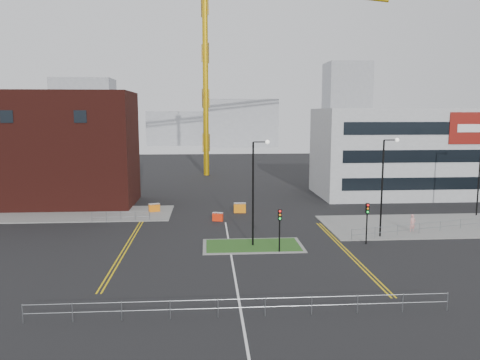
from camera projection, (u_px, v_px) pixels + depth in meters
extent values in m
plane|color=black|center=(235.00, 279.00, 32.31)|extent=(200.00, 200.00, 0.00)
cube|color=slate|center=(46.00, 215.00, 52.63)|extent=(28.00, 8.00, 0.12)
cube|color=slate|center=(442.00, 225.00, 47.66)|extent=(24.00, 10.00, 0.12)
cube|color=slate|center=(253.00, 246.00, 40.34)|extent=(8.60, 4.60, 0.08)
cube|color=#24531B|center=(253.00, 246.00, 40.34)|extent=(8.00, 4.00, 0.12)
cube|color=#451611|center=(60.00, 149.00, 57.56)|extent=(18.00, 10.00, 14.00)
cube|color=black|center=(7.00, 117.00, 51.76)|extent=(1.40, 0.10, 1.40)
cube|color=black|center=(80.00, 117.00, 52.32)|extent=(1.40, 0.10, 1.40)
cube|color=#A9ACAE|center=(408.00, 152.00, 64.87)|extent=(25.00, 12.00, 12.00)
cube|color=black|center=(427.00, 184.00, 59.42)|extent=(22.00, 0.10, 1.60)
cube|color=black|center=(428.00, 156.00, 58.93)|extent=(22.00, 0.10, 1.60)
cube|color=black|center=(430.00, 128.00, 58.43)|extent=(22.00, 0.10, 1.60)
cube|color=maroon|center=(476.00, 128.00, 58.79)|extent=(7.00, 0.15, 4.00)
cube|color=white|center=(477.00, 128.00, 58.69)|extent=(5.00, 0.05, 1.00)
cylinder|color=#CC9B0C|center=(206.00, 77.00, 83.94)|extent=(1.00, 1.00, 35.60)
cylinder|color=black|center=(253.00, 195.00, 39.71)|extent=(0.16, 0.16, 9.00)
cylinder|color=black|center=(260.00, 142.00, 39.11)|extent=(1.20, 0.10, 0.10)
sphere|color=silver|center=(267.00, 142.00, 39.15)|extent=(0.36, 0.36, 0.36)
cylinder|color=black|center=(382.00, 190.00, 42.52)|extent=(0.16, 0.16, 9.00)
cylinder|color=black|center=(391.00, 140.00, 41.92)|extent=(1.20, 0.10, 0.10)
sphere|color=silver|center=(397.00, 140.00, 41.97)|extent=(0.36, 0.36, 0.36)
cylinder|color=black|center=(479.00, 176.00, 51.40)|extent=(0.16, 0.16, 9.00)
cylinder|color=black|center=(279.00, 235.00, 38.30)|extent=(0.12, 0.12, 3.00)
cube|color=black|center=(280.00, 215.00, 38.06)|extent=(0.28, 0.22, 0.90)
sphere|color=red|center=(280.00, 211.00, 37.89)|extent=(0.18, 0.18, 0.18)
sphere|color=orange|center=(280.00, 215.00, 37.93)|extent=(0.18, 0.18, 0.18)
sphere|color=#0CCC33|center=(280.00, 219.00, 37.97)|extent=(0.18, 0.18, 0.18)
cylinder|color=black|center=(367.00, 227.00, 40.83)|extent=(0.12, 0.12, 3.00)
cube|color=black|center=(367.00, 208.00, 40.59)|extent=(0.28, 0.22, 0.90)
sphere|color=red|center=(368.00, 205.00, 40.42)|extent=(0.18, 0.18, 0.18)
sphere|color=orange|center=(368.00, 209.00, 40.46)|extent=(0.18, 0.18, 0.18)
sphere|color=#0CCC33|center=(368.00, 212.00, 40.51)|extent=(0.18, 0.18, 0.18)
cylinder|color=gray|center=(242.00, 299.00, 26.24)|extent=(24.00, 0.04, 0.04)
cylinder|color=gray|center=(242.00, 308.00, 26.31)|extent=(24.00, 0.04, 0.04)
cylinder|color=gray|center=(22.00, 314.00, 25.47)|extent=(0.05, 0.05, 1.10)
cylinder|color=gray|center=(447.00, 301.00, 27.15)|extent=(0.05, 0.05, 1.10)
cylinder|color=gray|center=(121.00, 212.00, 49.16)|extent=(6.00, 0.04, 0.04)
cylinder|color=gray|center=(121.00, 217.00, 49.24)|extent=(6.00, 0.04, 0.04)
cylinder|color=gray|center=(92.00, 217.00, 49.03)|extent=(0.05, 0.05, 1.10)
cylinder|color=gray|center=(150.00, 216.00, 49.45)|extent=(0.05, 0.05, 1.10)
cylinder|color=gray|center=(440.00, 222.00, 44.95)|extent=(19.01, 5.04, 0.04)
cylinder|color=gray|center=(440.00, 227.00, 45.02)|extent=(19.01, 5.04, 0.04)
cylinder|color=gray|center=(352.00, 235.00, 41.89)|extent=(0.05, 0.05, 1.10)
cube|color=silver|center=(234.00, 270.00, 34.28)|extent=(0.15, 30.00, 0.01)
cube|color=gold|center=(128.00, 242.00, 41.55)|extent=(0.12, 24.00, 0.01)
cube|color=gold|center=(131.00, 242.00, 41.58)|extent=(0.12, 24.00, 0.01)
cube|color=gold|center=(345.00, 251.00, 38.90)|extent=(0.12, 20.00, 0.01)
cube|color=gold|center=(348.00, 251.00, 38.92)|extent=(0.12, 20.00, 0.01)
cube|color=gray|center=(85.00, 114.00, 146.43)|extent=(18.00, 12.00, 22.00)
cube|color=gray|center=(241.00, 123.00, 160.23)|extent=(24.00, 12.00, 16.00)
cube|color=gray|center=(346.00, 105.00, 156.88)|extent=(14.00, 12.00, 28.00)
cube|color=gray|center=(190.00, 128.00, 169.13)|extent=(30.00, 12.00, 12.00)
imported|color=pink|center=(413.00, 224.00, 44.81)|extent=(0.75, 0.60, 1.79)
cube|color=orange|center=(154.00, 208.00, 53.88)|extent=(1.33, 0.77, 1.05)
cube|color=silver|center=(154.00, 204.00, 53.82)|extent=(1.33, 0.77, 0.13)
cube|color=orange|center=(240.00, 208.00, 53.84)|extent=(1.38, 0.51, 1.14)
cube|color=silver|center=(240.00, 203.00, 53.77)|extent=(1.38, 0.51, 0.14)
cube|color=#F72F0D|center=(218.00, 217.00, 49.69)|extent=(1.17, 0.67, 0.92)
cube|color=silver|center=(218.00, 213.00, 49.63)|extent=(1.17, 0.67, 0.11)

